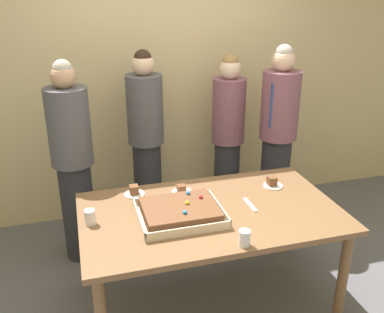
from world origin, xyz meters
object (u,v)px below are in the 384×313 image
(plated_slice_near_left, at_px, (182,190))
(cake_server_utensil, at_px, (250,205))
(person_serving_front, at_px, (146,142))
(drink_cup_nearest, at_px, (245,238))
(plated_slice_far_left, at_px, (272,183))
(person_striped_tie_right, at_px, (73,162))
(sheet_cake, at_px, (180,212))
(plated_slice_near_right, at_px, (134,192))
(drink_cup_middle, at_px, (90,217))
(person_far_right_suit, at_px, (278,138))
(party_table, at_px, (210,221))
(person_green_shirt_behind, at_px, (228,137))

(plated_slice_near_left, distance_m, cake_server_utensil, 0.52)
(cake_server_utensil, bearing_deg, plated_slice_near_left, 142.28)
(person_serving_front, bearing_deg, drink_cup_nearest, 9.96)
(plated_slice_far_left, relative_size, person_striped_tie_right, 0.09)
(person_serving_front, bearing_deg, cake_server_utensil, 23.81)
(sheet_cake, bearing_deg, drink_cup_nearest, -55.84)
(plated_slice_near_left, xyz_separation_m, plated_slice_near_right, (-0.34, 0.06, 0.01))
(plated_slice_far_left, bearing_deg, drink_cup_middle, -172.48)
(cake_server_utensil, xyz_separation_m, person_far_right_suit, (0.64, 0.89, 0.13))
(sheet_cake, height_order, plated_slice_near_left, sheet_cake)
(cake_server_utensil, relative_size, person_striped_tie_right, 0.12)
(person_serving_front, bearing_deg, party_table, 11.04)
(person_serving_front, xyz_separation_m, person_green_shirt_behind, (0.78, -0.00, -0.03))
(drink_cup_middle, bearing_deg, person_striped_tie_right, 95.47)
(drink_cup_nearest, bearing_deg, cake_server_utensil, 62.83)
(sheet_cake, distance_m, plated_slice_near_left, 0.36)
(drink_cup_nearest, relative_size, person_green_shirt_behind, 0.06)
(plated_slice_near_left, height_order, plated_slice_far_left, plated_slice_far_left)
(plated_slice_near_left, bearing_deg, sheet_cake, -106.49)
(plated_slice_far_left, bearing_deg, plated_slice_near_right, 171.83)
(party_table, height_order, person_far_right_suit, person_far_right_suit)
(party_table, distance_m, cake_server_utensil, 0.30)
(party_table, relative_size, drink_cup_nearest, 17.64)
(person_serving_front, bearing_deg, drink_cup_middle, -27.46)
(cake_server_utensil, bearing_deg, plated_slice_far_left, 39.55)
(drink_cup_nearest, height_order, drink_cup_middle, same)
(cake_server_utensil, bearing_deg, person_far_right_suit, 54.10)
(plated_slice_near_right, distance_m, drink_cup_middle, 0.47)
(cake_server_utensil, bearing_deg, person_green_shirt_behind, 77.22)
(party_table, distance_m, plated_slice_near_right, 0.61)
(drink_cup_nearest, distance_m, person_green_shirt_behind, 1.68)
(drink_cup_middle, bearing_deg, person_serving_front, 62.84)
(person_green_shirt_behind, relative_size, person_far_right_suit, 0.94)
(person_green_shirt_behind, bearing_deg, plated_slice_near_right, -19.40)
(drink_cup_nearest, bearing_deg, plated_slice_near_left, 103.40)
(person_striped_tie_right, bearing_deg, plated_slice_far_left, 30.14)
(sheet_cake, xyz_separation_m, cake_server_utensil, (0.51, 0.03, -0.04))
(drink_cup_nearest, relative_size, person_serving_front, 0.06)
(cake_server_utensil, distance_m, person_striped_tie_right, 1.47)
(person_striped_tie_right, height_order, person_far_right_suit, person_far_right_suit)
(party_table, bearing_deg, drink_cup_middle, 176.75)
(person_serving_front, relative_size, person_striped_tie_right, 1.00)
(plated_slice_near_right, xyz_separation_m, drink_cup_nearest, (0.53, -0.83, 0.02))
(party_table, relative_size, person_green_shirt_behind, 1.08)
(party_table, bearing_deg, drink_cup_nearest, -82.54)
(drink_cup_middle, bearing_deg, drink_cup_nearest, -30.08)
(cake_server_utensil, height_order, person_striped_tie_right, person_striped_tie_right)
(plated_slice_near_left, height_order, person_striped_tie_right, person_striped_tie_right)
(drink_cup_nearest, xyz_separation_m, person_serving_front, (-0.29, 1.61, 0.07))
(sheet_cake, height_order, person_striped_tie_right, person_striped_tie_right)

